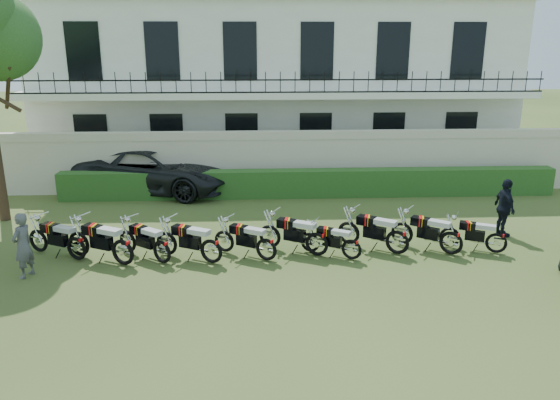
% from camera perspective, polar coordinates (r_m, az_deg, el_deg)
% --- Properties ---
extents(ground, '(100.00, 100.00, 0.00)m').
position_cam_1_polar(ground, '(13.25, 1.86, -8.38)').
color(ground, '#354B1E').
rests_on(ground, ground).
extents(perimeter_wall, '(30.00, 0.35, 2.30)m').
position_cam_1_polar(perimeter_wall, '(20.48, 0.12, 4.11)').
color(perimeter_wall, beige).
rests_on(perimeter_wall, ground).
extents(hedge, '(18.00, 0.60, 1.00)m').
position_cam_1_polar(hedge, '(19.93, 3.11, 1.75)').
color(hedge, '#264819').
rests_on(hedge, ground).
extents(building, '(20.40, 9.60, 7.40)m').
position_cam_1_polar(building, '(26.02, -0.54, 12.42)').
color(building, white).
rests_on(building, ground).
extents(motorcycle_0, '(1.81, 1.03, 1.08)m').
position_cam_1_polar(motorcycle_0, '(15.11, -20.54, -4.21)').
color(motorcycle_0, black).
rests_on(motorcycle_0, ground).
extents(motorcycle_1, '(1.95, 1.10, 1.16)m').
position_cam_1_polar(motorcycle_1, '(14.40, -16.15, -4.65)').
color(motorcycle_1, black).
rests_on(motorcycle_1, ground).
extents(motorcycle_2, '(1.58, 1.26, 1.05)m').
position_cam_1_polar(motorcycle_2, '(14.29, -12.26, -4.74)').
color(motorcycle_2, black).
rests_on(motorcycle_2, ground).
extents(motorcycle_3, '(1.84, 1.03, 1.10)m').
position_cam_1_polar(motorcycle_3, '(14.07, -7.21, -4.74)').
color(motorcycle_3, black).
rests_on(motorcycle_3, ground).
extents(motorcycle_4, '(1.69, 1.03, 1.03)m').
position_cam_1_polar(motorcycle_4, '(14.14, -1.44, -4.62)').
color(motorcycle_4, black).
rests_on(motorcycle_4, ground).
extents(motorcycle_5, '(1.84, 1.06, 1.11)m').
position_cam_1_polar(motorcycle_5, '(14.46, 3.89, -4.02)').
color(motorcycle_5, black).
rests_on(motorcycle_5, ground).
extents(motorcycle_6, '(1.55, 0.92, 0.94)m').
position_cam_1_polar(motorcycle_6, '(14.34, 7.51, -4.64)').
color(motorcycle_6, black).
rests_on(motorcycle_6, ground).
extents(motorcycle_7, '(1.78, 1.23, 1.13)m').
position_cam_1_polar(motorcycle_7, '(14.86, 12.20, -3.75)').
color(motorcycle_7, black).
rests_on(motorcycle_7, ground).
extents(motorcycle_8, '(1.68, 1.26, 1.10)m').
position_cam_1_polar(motorcycle_8, '(15.21, 17.50, -3.75)').
color(motorcycle_8, black).
rests_on(motorcycle_8, ground).
extents(motorcycle_9, '(1.63, 0.87, 0.96)m').
position_cam_1_polar(motorcycle_9, '(15.74, 21.72, -3.73)').
color(motorcycle_9, black).
rests_on(motorcycle_9, ground).
extents(suv, '(6.48, 4.32, 1.65)m').
position_cam_1_polar(suv, '(21.07, -12.87, 3.08)').
color(suv, black).
rests_on(suv, ground).
extents(inspector, '(0.56, 0.68, 1.62)m').
position_cam_1_polar(inspector, '(14.51, -25.28, -4.31)').
color(inspector, '#5D5D62').
rests_on(inspector, ground).
extents(officer_5, '(0.49, 1.03, 1.72)m').
position_cam_1_polar(officer_5, '(17.10, 22.41, -0.77)').
color(officer_5, black).
rests_on(officer_5, ground).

